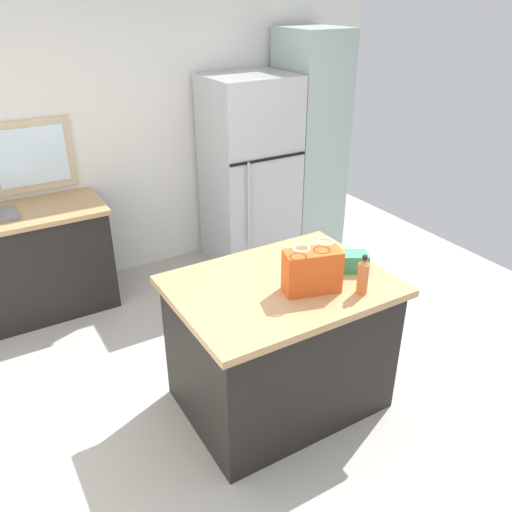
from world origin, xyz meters
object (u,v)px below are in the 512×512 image
kitchen_island (280,344)px  tall_cabinet (309,143)px  shopping_bag (312,271)px  bottle (363,276)px  refrigerator (250,172)px  small_box (354,262)px

kitchen_island → tall_cabinet: (1.62, 1.96, 0.63)m
shopping_bag → bottle: bearing=-36.3°
kitchen_island → refrigerator: 2.21m
tall_cabinet → small_box: 2.35m
tall_cabinet → bottle: bearing=-119.1°
kitchen_island → small_box: (0.48, -0.09, 0.51)m
kitchen_island → shopping_bag: bearing=-57.3°
refrigerator → shopping_bag: size_ratio=5.06×
shopping_bag → small_box: 0.39m
bottle → refrigerator: bearing=75.9°
small_box → bottle: size_ratio=0.69×
kitchen_island → refrigerator: refrigerator is taller
refrigerator → tall_cabinet: tall_cabinet is taller
tall_cabinet → bottle: (-1.28, -2.30, -0.06)m
kitchen_island → bottle: 0.74m
kitchen_island → tall_cabinet: 2.62m
kitchen_island → small_box: bearing=-10.9°
small_box → bottle: bearing=-120.3°
refrigerator → tall_cabinet: bearing=0.0°
shopping_bag → bottle: (0.24, -0.17, -0.02)m
refrigerator → bottle: (-0.58, -2.30, 0.12)m
refrigerator → small_box: refrigerator is taller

